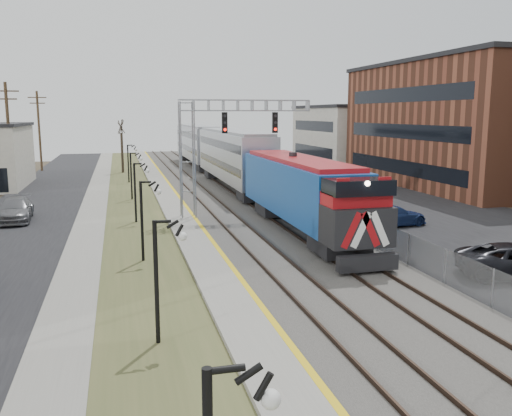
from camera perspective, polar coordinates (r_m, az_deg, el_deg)
name	(u,v)px	position (r m, az deg, el deg)	size (l,w,h in m)	color
street_west	(32,210)	(44.46, -22.50, -0.15)	(7.00, 120.00, 0.04)	black
sidewalk	(94,207)	(44.02, -16.71, 0.12)	(2.00, 120.00, 0.08)	gray
grass_median	(133,205)	(43.99, -12.80, 0.27)	(4.00, 120.00, 0.06)	#454D29
platform	(171,203)	(44.14, -8.91, 0.55)	(2.00, 120.00, 0.24)	gray
ballast_bed	(232,201)	(44.87, -2.55, 0.79)	(8.00, 120.00, 0.20)	#595651
parking_lot	(365,196)	(48.72, 11.41, 1.23)	(16.00, 120.00, 0.04)	black
platform_edge	(182,201)	(44.21, -7.78, 0.76)	(0.24, 120.00, 0.01)	gold
track_near	(208,199)	(44.49, -5.07, 0.91)	(1.58, 120.00, 0.15)	#2D2119
track_far	(250,198)	(45.17, -0.68, 1.08)	(1.58, 120.00, 0.15)	#2D2119
train	(225,157)	(55.28, -3.31, 5.40)	(3.00, 63.05, 5.33)	#124593
signal_gantry	(212,138)	(36.94, -4.64, 7.37)	(9.00, 1.07, 8.15)	gray
lampposts	(142,221)	(27.19, -11.95, -1.33)	(0.14, 62.14, 4.00)	black
fence	(281,190)	(45.79, 2.60, 1.86)	(0.04, 120.00, 1.60)	gray
bare_trees	(22,170)	(48.13, -23.44, 3.72)	(12.30, 42.30, 5.95)	#382D23
car_lot_d	(393,216)	(36.00, 14.19, -0.85)	(1.89, 4.65, 1.35)	navy
car_lot_e	(329,193)	(45.29, 7.67, 1.62)	(1.77, 4.41, 1.50)	slate
car_lot_f	(333,187)	(48.47, 8.08, 2.17)	(1.62, 4.65, 1.53)	#0C3E18
car_street_b	(15,210)	(40.07, -24.05, -0.20)	(2.15, 5.28, 1.53)	slate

